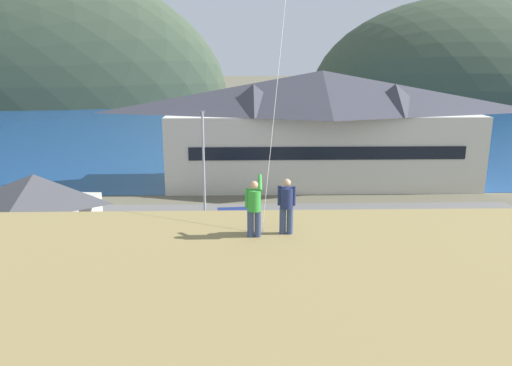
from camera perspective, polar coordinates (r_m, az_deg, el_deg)
The scene contains 19 objects.
ground_plane at distance 24.98m, azimuth 0.95°, elevation -12.61°, with size 600.00×600.00×0.00m, color #66604C.
parking_lot_pad at distance 29.50m, azimuth 0.54°, elevation -8.12°, with size 40.00×20.00×0.10m, color slate.
bay_water at distance 83.02m, azimuth -0.79°, elevation 6.53°, with size 360.00×84.00×0.03m, color navy.
far_hill_east_peak at distance 156.35m, azimuth 22.88°, elevation 9.10°, with size 88.48×66.97×56.63m, color #3D4C38.
harbor_lodge at distance 45.00m, azimuth 7.55°, elevation 6.67°, with size 28.93×9.08×10.23m.
storage_shed_near_lot at distance 30.91m, azimuth -24.02°, elevation -3.37°, with size 6.63×5.68×4.96m.
storage_shed_waterside at distance 47.34m, azimuth 3.43°, elevation 3.58°, with size 6.71×5.23×4.81m.
wharf_dock at distance 57.91m, azimuth -0.66°, elevation 3.43°, with size 3.20×15.30×0.70m.
moored_boat_wharfside at distance 57.50m, azimuth -4.21°, elevation 3.69°, with size 2.88×7.64×2.16m.
moored_boat_outer_mooring at distance 57.43m, azimuth 2.60°, elevation 3.70°, with size 1.92×5.83×2.16m.
parked_car_front_row_silver at distance 25.54m, azimuth -4.94°, elevation -9.40°, with size 4.23×2.12×1.82m.
parked_car_lone_by_shed at distance 31.35m, azimuth 13.11°, elevation -5.15°, with size 4.34×2.33×1.82m.
parked_car_back_row_left at distance 26.09m, azimuth -20.63°, elevation -9.79°, with size 4.26×2.18×1.82m.
parked_car_front_row_end at distance 31.41m, azimuth -2.35°, elevation -4.73°, with size 4.33×2.32×1.82m.
parked_car_front_row_red at distance 25.75m, azimuth 15.90°, elevation -9.71°, with size 4.26×2.17×1.82m.
parked_car_back_row_right at distance 32.79m, azimuth 22.50°, elevation -5.02°, with size 4.27×2.19×1.82m.
parking_light_pole at distance 33.60m, azimuth -6.10°, elevation 2.59°, with size 0.24×0.78×7.75m.
person_kite_flyer at distance 14.72m, azimuth -0.22°, elevation -2.74°, with size 0.52×0.66×1.86m.
person_companion at distance 15.00m, azimuth 3.57°, elevation -2.50°, with size 0.55×0.40×1.74m.
Camera 1 is at (-0.98, -22.24, 11.33)m, focal length 34.44 mm.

